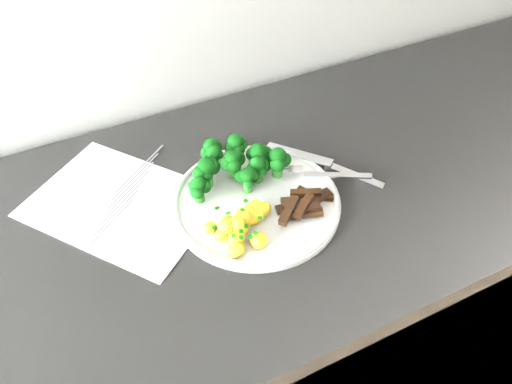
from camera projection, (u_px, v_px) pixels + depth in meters
counter at (252, 335)px, 1.17m from camera, size 2.40×0.60×0.90m
recipe_paper at (122, 204)px, 0.85m from camera, size 0.35×0.37×0.00m
plate at (256, 201)px, 0.84m from camera, size 0.28×0.28×0.02m
broccoli at (237, 162)px, 0.85m from camera, size 0.19×0.13×0.07m
potatoes at (243, 224)px, 0.78m from camera, size 0.12×0.09×0.04m
beef_strips at (302, 204)px, 0.82m from camera, size 0.12×0.07×0.03m
fork at (323, 173)px, 0.87m from camera, size 0.15×0.11×0.02m
knife at (338, 170)px, 0.89m from camera, size 0.15×0.19×0.02m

